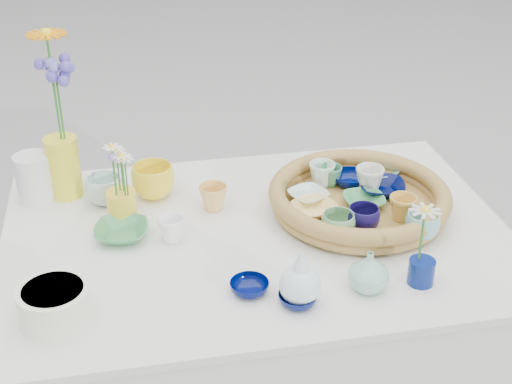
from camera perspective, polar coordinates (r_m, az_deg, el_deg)
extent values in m
imported|color=#000C52|center=(1.98, 7.55, 1.02)|extent=(0.12, 0.12, 0.03)
imported|color=#000737|center=(1.95, 10.06, 0.34)|extent=(0.15, 0.15, 0.03)
imported|color=gold|center=(1.83, 11.64, -1.27)|extent=(0.09, 0.09, 0.06)
imported|color=#4DA862|center=(1.88, 8.64, -0.70)|extent=(0.11, 0.11, 0.03)
imported|color=#649C67|center=(1.73, 6.58, -2.70)|extent=(0.11, 0.11, 0.07)
imported|color=silver|center=(1.89, 4.20, -0.29)|extent=(0.13, 0.13, 0.02)
imported|color=white|center=(1.96, 5.30, 1.43)|extent=(0.08, 0.08, 0.07)
imported|color=white|center=(1.94, 9.06, 0.97)|extent=(0.10, 0.10, 0.07)
imported|color=#7FCEE6|center=(2.04, 9.83, 1.54)|extent=(0.12, 0.12, 0.02)
imported|color=#130D43|center=(1.77, 8.58, -2.14)|extent=(0.10, 0.10, 0.06)
imported|color=#FFD577|center=(1.83, 4.69, -1.33)|extent=(0.14, 0.14, 0.03)
imported|color=#77BDB9|center=(1.77, 13.17, -2.61)|extent=(0.09, 0.09, 0.07)
imported|color=#448D5F|center=(1.96, 6.00, 1.31)|extent=(0.08, 0.08, 0.06)
imported|color=yellow|center=(1.95, -8.23, 0.87)|extent=(0.14, 0.14, 0.09)
imported|color=#EFB85B|center=(1.87, -3.43, -0.44)|extent=(0.08, 0.08, 0.07)
imported|color=#409053|center=(1.79, -10.71, -3.18)|extent=(0.15, 0.15, 0.03)
imported|color=white|center=(1.75, -6.78, -2.96)|extent=(0.09, 0.09, 0.06)
imported|color=#000947|center=(1.58, -0.53, -7.63)|extent=(0.12, 0.12, 0.03)
imported|color=silver|center=(1.94, -12.03, 0.16)|extent=(0.11, 0.11, 0.08)
imported|color=#051152|center=(1.55, 3.36, -8.53)|extent=(0.11, 0.11, 0.03)
imported|color=#8AC3AE|center=(1.59, 9.01, -6.28)|extent=(0.10, 0.10, 0.10)
cylinder|color=navy|center=(1.64, 13.08, -6.23)|extent=(0.06, 0.06, 0.06)
cylinder|color=yellow|center=(1.99, -15.12, 1.94)|extent=(0.11, 0.11, 0.17)
cylinder|color=yellow|center=(1.85, -10.67, -1.08)|extent=(0.09, 0.09, 0.08)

